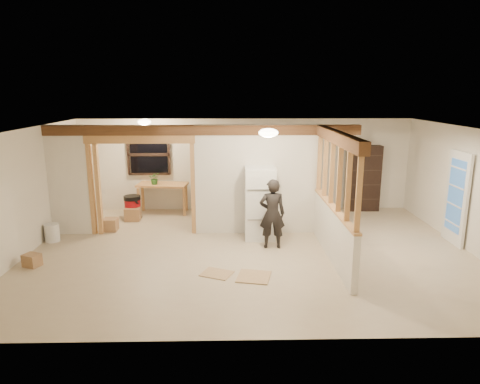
{
  "coord_description": "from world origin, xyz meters",
  "views": [
    {
      "loc": [
        -0.4,
        -8.31,
        3.23
      ],
      "look_at": [
        -0.2,
        0.4,
        1.16
      ],
      "focal_mm": 32.0,
      "sensor_mm": 36.0,
      "label": 1
    }
  ],
  "objects_px": {
    "woman": "(272,214)",
    "shop_vac": "(133,207)",
    "bookshelf": "(363,178)",
    "work_table": "(163,198)",
    "refrigerator": "(260,203)"
  },
  "relations": [
    {
      "from": "work_table",
      "to": "bookshelf",
      "type": "bearing_deg",
      "value": 9.45
    },
    {
      "from": "work_table",
      "to": "shop_vac",
      "type": "height_order",
      "value": "work_table"
    },
    {
      "from": "woman",
      "to": "shop_vac",
      "type": "relative_size",
      "value": 2.42
    },
    {
      "from": "woman",
      "to": "work_table",
      "type": "xyz_separation_m",
      "value": [
        -2.68,
        2.66,
        -0.33
      ]
    },
    {
      "from": "woman",
      "to": "bookshelf",
      "type": "relative_size",
      "value": 0.82
    },
    {
      "from": "woman",
      "to": "bookshelf",
      "type": "distance_m",
      "value": 3.96
    },
    {
      "from": "refrigerator",
      "to": "woman",
      "type": "height_order",
      "value": "refrigerator"
    },
    {
      "from": "refrigerator",
      "to": "shop_vac",
      "type": "bearing_deg",
      "value": 153.66
    },
    {
      "from": "work_table",
      "to": "bookshelf",
      "type": "height_order",
      "value": "bookshelf"
    },
    {
      "from": "work_table",
      "to": "shop_vac",
      "type": "distance_m",
      "value": 0.86
    },
    {
      "from": "woman",
      "to": "bookshelf",
      "type": "bearing_deg",
      "value": -133.24
    },
    {
      "from": "woman",
      "to": "shop_vac",
      "type": "bearing_deg",
      "value": -31.93
    },
    {
      "from": "woman",
      "to": "work_table",
      "type": "height_order",
      "value": "woman"
    },
    {
      "from": "shop_vac",
      "to": "bookshelf",
      "type": "xyz_separation_m",
      "value": [
        6.16,
        0.64,
        0.59
      ]
    },
    {
      "from": "refrigerator",
      "to": "woman",
      "type": "distance_m",
      "value": 0.66
    }
  ]
}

